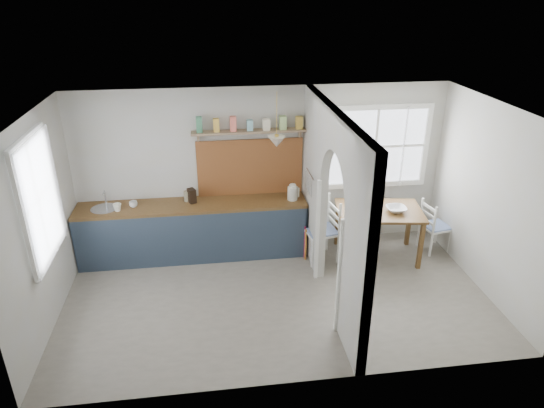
{
  "coord_description": "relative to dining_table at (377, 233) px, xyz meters",
  "views": [
    {
      "loc": [
        -0.82,
        -5.53,
        3.97
      ],
      "look_at": [
        -0.01,
        0.44,
        1.22
      ],
      "focal_mm": 32.0,
      "sensor_mm": 36.0,
      "label": 1
    }
  ],
  "objects": [
    {
      "name": "mug_b",
      "position": [
        -3.71,
        0.4,
        0.54
      ],
      "size": [
        0.13,
        0.13,
        0.09
      ],
      "primitive_type": "imported",
      "rotation": [
        0.0,
        0.0,
        0.07
      ],
      "color": "silver",
      "rests_on": "counter"
    },
    {
      "name": "partition",
      "position": [
        -1.01,
        -0.84,
        1.05
      ],
      "size": [
        0.12,
        3.2,
        2.6
      ],
      "color": "#BAB6A1",
      "rests_on": "floor"
    },
    {
      "name": "pendant_lamp",
      "position": [
        -1.56,
        0.25,
        1.48
      ],
      "size": [
        0.26,
        0.26,
        0.16
      ],
      "primitive_type": "cone",
      "color": "beige",
      "rests_on": "ceiling"
    },
    {
      "name": "walls",
      "position": [
        -1.71,
        -0.9,
        0.9
      ],
      "size": [
        5.81,
        3.21,
        2.6
      ],
      "color": "#BAB6A1",
      "rests_on": "floor"
    },
    {
      "name": "chair_left",
      "position": [
        -0.9,
        0.03,
        0.1
      ],
      "size": [
        0.53,
        0.53,
        1.01
      ],
      "primitive_type": null,
      "rotation": [
        0.0,
        0.0,
        -1.41
      ],
      "color": "white",
      "rests_on": "floor"
    },
    {
      "name": "towel_magenta",
      "position": [
        -1.13,
        0.09,
        -0.13
      ],
      "size": [
        0.02,
        0.03,
        0.55
      ],
      "primitive_type": "cube",
      "color": "#AA1544",
      "rests_on": "counter"
    },
    {
      "name": "towel_orange",
      "position": [
        -1.13,
        0.03,
        -0.15
      ],
      "size": [
        0.02,
        0.03,
        0.56
      ],
      "primitive_type": "cube",
      "color": "#C6752D",
      "rests_on": "counter"
    },
    {
      "name": "dining_table",
      "position": [
        0.0,
        0.0,
        0.0
      ],
      "size": [
        1.41,
        1.04,
        0.81
      ],
      "primitive_type": null,
      "rotation": [
        0.0,
        0.0,
        -0.15
      ],
      "color": "brown",
      "rests_on": "floor"
    },
    {
      "name": "kettle",
      "position": [
        -1.3,
        0.35,
        0.62
      ],
      "size": [
        0.25,
        0.22,
        0.25
      ],
      "primitive_type": null,
      "rotation": [
        0.0,
        0.0,
        0.29
      ],
      "color": "silver",
      "rests_on": "counter"
    },
    {
      "name": "floor",
      "position": [
        -1.71,
        -0.9,
        -0.4
      ],
      "size": [
        5.8,
        3.2,
        0.01
      ],
      "primitive_type": "cube",
      "color": "gray",
      "rests_on": "ground"
    },
    {
      "name": "jar",
      "position": [
        -2.92,
        0.52,
        0.58
      ],
      "size": [
        0.12,
        0.12,
        0.16
      ],
      "primitive_type": "cylinder",
      "rotation": [
        0.0,
        0.0,
        0.27
      ],
      "color": "gray",
      "rests_on": "counter"
    },
    {
      "name": "counter",
      "position": [
        -2.84,
        0.42,
        0.05
      ],
      "size": [
        3.5,
        0.6,
        0.9
      ],
      "color": "brown",
      "rests_on": "floor"
    },
    {
      "name": "nook_window",
      "position": [
        0.09,
        0.66,
        1.2
      ],
      "size": [
        1.76,
        0.1,
        1.3
      ],
      "primitive_type": null,
      "color": "white",
      "rests_on": "walls"
    },
    {
      "name": "mug_a",
      "position": [
        -3.93,
        0.29,
        0.55
      ],
      "size": [
        0.16,
        0.16,
        0.11
      ],
      "primitive_type": "imported",
      "rotation": [
        0.0,
        0.0,
        -0.42
      ],
      "color": "white",
      "rests_on": "counter"
    },
    {
      "name": "ceiling",
      "position": [
        -1.71,
        -0.9,
        2.2
      ],
      "size": [
        5.8,
        3.2,
        0.01
      ],
      "primitive_type": "cube",
      "color": "#BAB6A1",
      "rests_on": "walls"
    },
    {
      "name": "sink",
      "position": [
        -4.14,
        0.4,
        0.49
      ],
      "size": [
        0.4,
        0.4,
        0.02
      ],
      "primitive_type": "cylinder",
      "color": "silver",
      "rests_on": "counter"
    },
    {
      "name": "bowl",
      "position": [
        0.23,
        -0.09,
        0.44
      ],
      "size": [
        0.31,
        0.31,
        0.07
      ],
      "primitive_type": "imported",
      "rotation": [
        0.0,
        0.0,
        -0.04
      ],
      "color": "white",
      "rests_on": "dining_table"
    },
    {
      "name": "table_cup",
      "position": [
        -0.21,
        -0.13,
        0.46
      ],
      "size": [
        0.12,
        0.12,
        0.1
      ],
      "primitive_type": "imported",
      "rotation": [
        0.0,
        0.0,
        -0.1
      ],
      "color": "#597454",
      "rests_on": "dining_table"
    },
    {
      "name": "utensil_rail",
      "position": [
        -1.1,
        -0.0,
        1.05
      ],
      "size": [
        0.02,
        0.5,
        0.02
      ],
      "primitive_type": "cylinder",
      "rotation": [
        1.57,
        0.0,
        0.0
      ],
      "color": "silver",
      "rests_on": "partition"
    },
    {
      "name": "plate",
      "position": [
        -0.41,
        -0.07,
        0.41
      ],
      "size": [
        0.23,
        0.23,
        0.02
      ],
      "primitive_type": "cylinder",
      "rotation": [
        0.0,
        0.0,
        0.24
      ],
      "color": "black",
      "rests_on": "dining_table"
    },
    {
      "name": "backsplash",
      "position": [
        -1.92,
        0.67,
        0.95
      ],
      "size": [
        1.65,
        0.03,
        0.9
      ],
      "primitive_type": "cube",
      "color": "brown",
      "rests_on": "walls"
    },
    {
      "name": "chair_right",
      "position": [
        0.99,
        0.06,
        0.03
      ],
      "size": [
        0.46,
        0.46,
        0.86
      ],
      "primitive_type": null,
      "rotation": [
        0.0,
        0.0,
        1.76
      ],
      "color": "white",
      "rests_on": "floor"
    },
    {
      "name": "vase",
      "position": [
        0.02,
        0.26,
        0.51
      ],
      "size": [
        0.23,
        0.23,
        0.21
      ],
      "primitive_type": "imported",
      "rotation": [
        0.0,
        0.0,
        -0.15
      ],
      "color": "#533667",
      "rests_on": "dining_table"
    },
    {
      "name": "shelf",
      "position": [
        -1.92,
        0.59,
        1.6
      ],
      "size": [
        1.75,
        0.2,
        0.21
      ],
      "color": "tan",
      "rests_on": "walls"
    },
    {
      "name": "kitchen_window",
      "position": [
        -4.58,
        -0.9,
        1.25
      ],
      "size": [
        0.1,
        1.16,
        1.5
      ],
      "primitive_type": null,
      "color": "white",
      "rests_on": "walls"
    },
    {
      "name": "knife_block",
      "position": [
        -2.84,
        0.46,
        0.61
      ],
      "size": [
        0.15,
        0.17,
        0.22
      ],
      "primitive_type": "cube",
      "rotation": [
        0.0,
        0.0,
        0.4
      ],
      "color": "black",
      "rests_on": "counter"
    }
  ]
}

